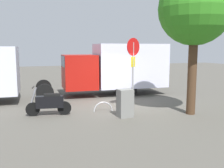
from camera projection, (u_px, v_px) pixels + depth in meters
The scene contains 7 objects.
ground_plane at pixel (116, 106), 12.11m from camera, with size 60.00×60.00×0.00m, color #524F47.
box_truck_near at pixel (115, 67), 15.04m from camera, with size 7.61×2.58×2.97m.
motorcycle at pixel (49, 103), 10.36m from camera, with size 1.80×0.64×1.20m.
stop_sign at pixel (133, 62), 11.05m from camera, with size 0.71×0.33×3.16m.
street_tree at pixel (195, 10), 10.09m from camera, with size 2.89×2.89×5.70m.
utility_cabinet at pixel (125, 103), 10.13m from camera, with size 0.57×0.47×1.11m, color slate.
bike_rack_hoop at pixel (103, 111), 11.11m from camera, with size 0.85×0.85×0.05m, color #B7B7BC.
Camera 1 is at (4.20, 11.08, 2.70)m, focal length 41.04 mm.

